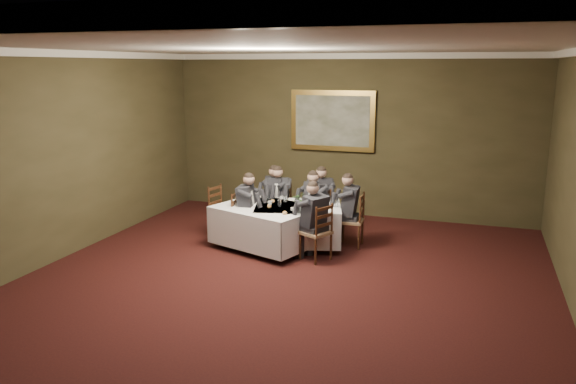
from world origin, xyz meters
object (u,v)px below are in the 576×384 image
Objects in this scene: chair_main_endleft at (245,230)px; chair_main_endright at (351,231)px; diner_sec_backright at (316,214)px; diner_main_endright at (351,219)px; chair_sec_endright at (316,244)px; diner_sec_backleft at (277,207)px; candlestick at (313,197)px; table_second at (266,224)px; chair_main_backright at (320,219)px; chair_sec_backright at (316,226)px; diner_main_backright at (320,208)px; chair_sec_endleft at (223,222)px; painting at (333,121)px; diner_main_backleft at (278,208)px; diner_sec_endright at (316,231)px; chair_main_backleft at (278,219)px; chair_sec_backleft at (278,218)px; table_main at (298,222)px; diner_main_endleft at (245,218)px; centerpiece at (299,198)px.

chair_main_endleft is 1.96m from chair_main_endright.
chair_main_endright is at bearing -160.30° from diner_sec_backright.
diner_main_endright reaches higher than chair_sec_endright.
candlestick is at bearing 169.53° from diner_sec_backleft.
table_second is at bearing 79.78° from chair_main_endleft.
chair_main_backright is 1.00× the size of chair_sec_backright.
diner_main_backright is 1.62m from chair_main_endleft.
table_second is 2.08× the size of chair_sec_endleft.
diner_main_backleft is at bearing -108.82° from painting.
candlestick reaches higher than chair_main_backright.
chair_main_backleft is at bearing 69.03° from diner_sec_endright.
candlestick reaches higher than chair_sec_backleft.
table_main is 1.83× the size of chair_main_backright.
diner_sec_endright is at bearing 68.02° from diner_main_endleft.
candlestick reaches higher than chair_sec_endleft.
table_second is 1.09m from diner_sec_endright.
table_main is 0.98× the size of painting.
diner_main_endleft and diner_sec_backleft have the same top height.
table_main is 1.83× the size of chair_sec_endleft.
chair_sec_endleft is 3.36m from painting.
chair_main_endleft is at bearing -163.52° from candlestick.
diner_main_backright is 1.35× the size of chair_sec_endleft.
chair_sec_backright is 1.11m from diner_sec_endright.
diner_main_endright and diner_sec_endright have the same top height.
chair_sec_endleft is (-1.78, -0.33, 0.00)m from chair_sec_backright.
painting is (-0.53, 3.10, 1.79)m from chair_sec_endright.
chair_main_backleft and chair_sec_endright have the same top height.
table_main is at bearing 54.42° from chair_main_backright.
diner_sec_endright is at bearing -51.17° from table_main.
table_main is 1.83× the size of chair_sec_backright.
chair_main_backleft is 1.61m from diner_main_endright.
centerpiece reaches higher than chair_main_backleft.
painting reaches higher than diner_sec_endright.
chair_main_endright reaches higher than table_second.
candlestick is at bearing 124.08° from chair_sec_backright.
diner_main_backleft is 1.11m from chair_sec_endleft.
candlestick is (0.76, 0.38, 0.47)m from table_second.
chair_main_endright is 1.65m from chair_sec_backleft.
chair_sec_endright is (0.35, -1.53, -0.23)m from diner_main_backright.
diner_main_endleft reaches higher than chair_main_endleft.
diner_main_endleft is 1.35× the size of chair_sec_endleft.
chair_sec_backright and chair_sec_endleft have the same top height.
diner_main_endleft is 1.00m from diner_sec_backleft.
chair_sec_backright is (0.74, 0.69, -0.17)m from table_second.
centerpiece is 0.27m from candlestick.
candlestick reaches higher than chair_main_endleft.
diner_sec_backleft reaches higher than chair_sec_backleft.
diner_sec_backright is at bearing 149.33° from diner_main_backleft.
diner_sec_endright reaches higher than table_second.
table_second is 1.55× the size of diner_main_endright.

